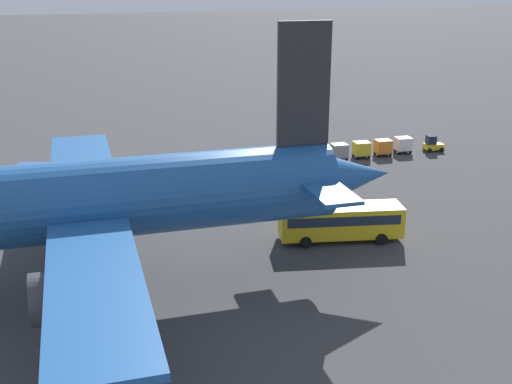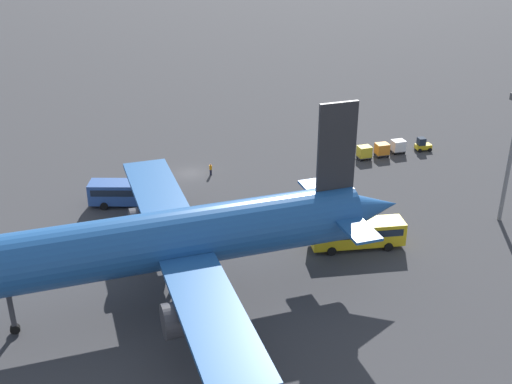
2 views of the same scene
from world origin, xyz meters
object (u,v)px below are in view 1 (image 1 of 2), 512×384
at_px(shuttle_bus_far, 341,220).
at_px(shuttle_bus_near, 67,178).
at_px(worker_person, 173,162).
at_px(baggage_tug, 433,144).
at_px(cargo_cart_grey, 339,151).
at_px(cargo_cart_orange, 383,147).
at_px(cargo_cart_white, 403,144).
at_px(airplane, 64,204).
at_px(cargo_cart_yellow, 361,149).

bearing_deg(shuttle_bus_far, shuttle_bus_near, -29.57).
bearing_deg(shuttle_bus_near, worker_person, -134.61).
height_order(baggage_tug, cargo_cart_grey, baggage_tug).
relative_size(cargo_cart_orange, cargo_cart_grey, 1.00).
bearing_deg(shuttle_bus_far, cargo_cart_white, -118.34).
distance_m(shuttle_bus_near, shuttle_bus_far, 29.32).
bearing_deg(cargo_cart_orange, airplane, 33.25).
xyz_separation_m(shuttle_bus_far, baggage_tug, (-23.94, -22.37, -0.91)).
bearing_deg(airplane, worker_person, -112.18).
xyz_separation_m(shuttle_bus_near, cargo_cart_orange, (-38.49, -2.81, -0.69)).
bearing_deg(airplane, cargo_cart_white, -145.79).
distance_m(shuttle_bus_near, cargo_cart_white, 41.67).
bearing_deg(cargo_cart_grey, cargo_cart_white, -177.84).
xyz_separation_m(airplane, cargo_cart_white, (-42.43, -26.13, -5.91)).
bearing_deg(cargo_cart_yellow, cargo_cart_grey, 0.16).
relative_size(worker_person, cargo_cart_orange, 0.83).
xyz_separation_m(worker_person, cargo_cart_grey, (-20.17, 2.65, 0.32)).
distance_m(cargo_cart_white, cargo_cart_orange, 3.07).
height_order(shuttle_bus_near, shuttle_bus_far, shuttle_bus_near).
xyz_separation_m(shuttle_bus_near, cargo_cart_grey, (-32.39, -2.78, -0.69)).
bearing_deg(cargo_cart_white, baggage_tug, 173.78).
bearing_deg(worker_person, shuttle_bus_far, 110.68).
xyz_separation_m(airplane, cargo_cart_yellow, (-36.33, -25.80, -5.91)).
relative_size(shuttle_bus_far, worker_person, 6.27).
bearing_deg(baggage_tug, cargo_cart_white, 2.08).
distance_m(airplane, cargo_cart_orange, 47.46).
distance_m(baggage_tug, cargo_cart_orange, 7.16).
bearing_deg(cargo_cart_yellow, cargo_cart_orange, -179.49).
relative_size(worker_person, cargo_cart_white, 0.83).
relative_size(shuttle_bus_near, shuttle_bus_far, 1.00).
bearing_deg(baggage_tug, worker_person, 3.59).
bearing_deg(airplane, cargo_cart_orange, -144.16).
xyz_separation_m(airplane, shuttle_bus_far, (-22.60, -3.31, -5.25)).
relative_size(shuttle_bus_near, cargo_cart_yellow, 5.20).
height_order(baggage_tug, cargo_cart_orange, baggage_tug).
xyz_separation_m(baggage_tug, cargo_cart_yellow, (10.21, -0.11, 0.25)).
bearing_deg(worker_person, cargo_cart_orange, 174.31).
bearing_deg(cargo_cart_grey, cargo_cart_yellow, -179.84).
relative_size(shuttle_bus_near, baggage_tug, 4.27).
bearing_deg(cargo_cart_orange, cargo_cart_grey, 0.33).
height_order(shuttle_bus_near, cargo_cart_grey, shuttle_bus_near).
distance_m(cargo_cart_white, cargo_cart_grey, 9.16).
relative_size(cargo_cart_yellow, cargo_cart_grey, 1.00).
bearing_deg(worker_person, baggage_tug, 175.29).
xyz_separation_m(airplane, shuttle_bus_near, (-0.89, -23.01, -5.22)).
distance_m(shuttle_bus_far, cargo_cart_orange, 28.09).
bearing_deg(shuttle_bus_near, airplane, 109.23).
xyz_separation_m(cargo_cart_white, cargo_cart_yellow, (6.10, 0.34, 0.00)).
height_order(baggage_tug, cargo_cart_white, baggage_tug).
relative_size(baggage_tug, cargo_cart_orange, 1.22).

